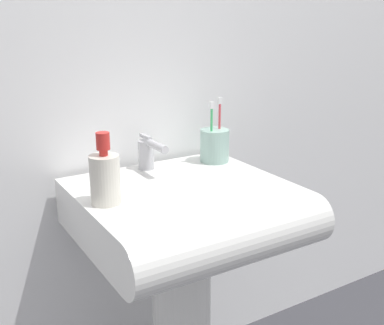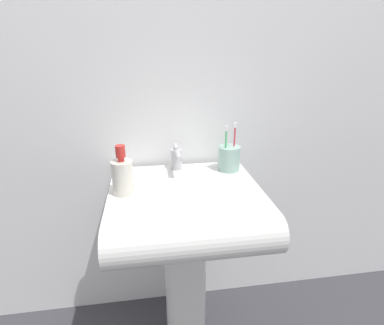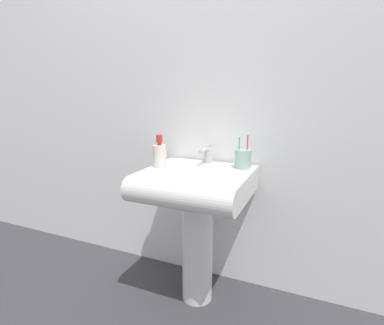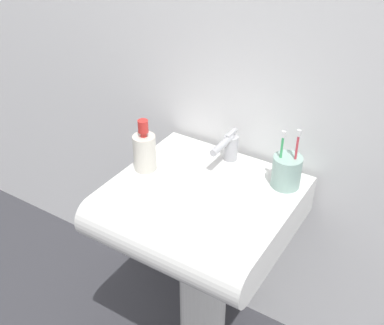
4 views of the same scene
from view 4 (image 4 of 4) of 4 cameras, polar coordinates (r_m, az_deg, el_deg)
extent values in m
cube|color=white|center=(1.47, 7.55, 17.25)|extent=(5.00, 0.05, 2.40)
cylinder|color=white|center=(1.74, 1.34, -14.54)|extent=(0.17, 0.17, 0.62)
cube|color=white|center=(1.49, 1.52, -4.90)|extent=(0.54, 0.45, 0.13)
cylinder|color=white|center=(1.34, -3.52, -9.97)|extent=(0.54, 0.13, 0.13)
cylinder|color=#B7B7BC|center=(1.56, 4.62, 1.75)|extent=(0.05, 0.05, 0.08)
cylinder|color=#B7B7BC|center=(1.50, 3.62, 2.11)|extent=(0.02, 0.12, 0.02)
cube|color=#B7B7BC|center=(1.54, 4.71, 3.46)|extent=(0.01, 0.06, 0.01)
cylinder|color=#99BFB2|center=(1.46, 11.14, -1.06)|extent=(0.09, 0.09, 0.10)
cylinder|color=#3FB266|center=(1.43, 10.43, 0.35)|extent=(0.01, 0.01, 0.15)
cube|color=white|center=(1.39, 10.78, 3.31)|extent=(0.01, 0.01, 0.02)
cylinder|color=#D83F4C|center=(1.43, 12.13, 0.31)|extent=(0.01, 0.01, 0.16)
cube|color=white|center=(1.38, 12.56, 3.41)|extent=(0.01, 0.01, 0.02)
cylinder|color=silver|center=(1.51, -5.63, 1.17)|extent=(0.07, 0.07, 0.12)
cylinder|color=red|center=(1.47, -5.76, 3.36)|extent=(0.02, 0.02, 0.01)
cylinder|color=red|center=(1.46, -5.82, 4.29)|extent=(0.03, 0.03, 0.04)
camera|label=1|loc=(1.26, -53.53, -1.01)|focal=45.00mm
camera|label=2|loc=(0.81, -45.56, -6.44)|focal=28.00mm
camera|label=3|loc=(0.59, -85.73, -68.79)|focal=28.00mm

